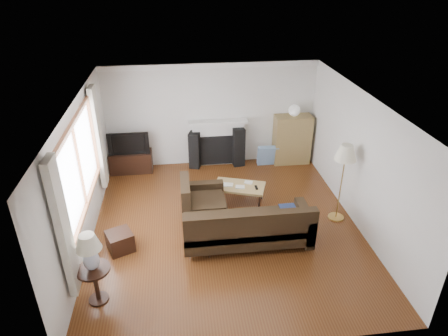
{
  "coord_description": "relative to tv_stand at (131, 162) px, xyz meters",
  "views": [
    {
      "loc": [
        -0.81,
        -6.25,
        4.59
      ],
      "look_at": [
        0.0,
        0.3,
        1.1
      ],
      "focal_mm": 32.0,
      "sensor_mm": 36.0,
      "label": 1
    }
  ],
  "objects": [
    {
      "name": "room",
      "position": [
        1.97,
        -2.5,
        1.0
      ],
      "size": [
        5.1,
        5.6,
        2.54
      ],
      "color": "#542C12",
      "rests_on": "ground"
    },
    {
      "name": "window",
      "position": [
        -0.48,
        -2.7,
        1.3
      ],
      "size": [
        0.12,
        2.74,
        1.54
      ],
      "primitive_type": "cube",
      "color": "brown",
      "rests_on": "room"
    },
    {
      "name": "curtain_near",
      "position": [
        -0.43,
        -4.22,
        1.15
      ],
      "size": [
        0.1,
        0.35,
        2.1
      ],
      "primitive_type": "cube",
      "color": "beige",
      "rests_on": "room"
    },
    {
      "name": "curtain_far",
      "position": [
        -0.43,
        -1.18,
        1.15
      ],
      "size": [
        0.1,
        0.35,
        2.1
      ],
      "primitive_type": "cube",
      "color": "beige",
      "rests_on": "room"
    },
    {
      "name": "fireplace",
      "position": [
        2.12,
        0.14,
        0.33
      ],
      "size": [
        1.4,
        0.26,
        1.15
      ],
      "primitive_type": "cube",
      "color": "white",
      "rests_on": "room"
    },
    {
      "name": "tv_stand",
      "position": [
        0.0,
        0.0,
        0.0
      ],
      "size": [
        0.99,
        0.45,
        0.5
      ],
      "primitive_type": "cube",
      "color": "black",
      "rests_on": "ground"
    },
    {
      "name": "television",
      "position": [
        0.0,
        0.0,
        0.52
      ],
      "size": [
        0.94,
        0.12,
        0.54
      ],
      "primitive_type": "imported",
      "color": "black",
      "rests_on": "tv_stand"
    },
    {
      "name": "speaker_left",
      "position": [
        1.54,
        0.04,
        0.2
      ],
      "size": [
        0.33,
        0.36,
        0.9
      ],
      "primitive_type": "cube",
      "rotation": [
        0.0,
        0.0,
        -0.29
      ],
      "color": "black",
      "rests_on": "ground"
    },
    {
      "name": "speaker_right",
      "position": [
        2.6,
        0.04,
        0.24
      ],
      "size": [
        0.31,
        0.36,
        0.97
      ],
      "primitive_type": "cube",
      "rotation": [
        0.0,
        0.0,
        0.14
      ],
      "color": "black",
      "rests_on": "ground"
    },
    {
      "name": "bookshelf",
      "position": [
        3.94,
        0.01,
        0.36
      ],
      "size": [
        0.89,
        0.42,
        1.22
      ],
      "primitive_type": "cube",
      "color": "olive",
      "rests_on": "ground"
    },
    {
      "name": "globe_lamp",
      "position": [
        3.94,
        0.01,
        1.11
      ],
      "size": [
        0.27,
        0.27,
        0.27
      ],
      "primitive_type": "sphere",
      "color": "white",
      "rests_on": "bookshelf"
    },
    {
      "name": "sectional_sofa",
      "position": [
        2.28,
        -3.04,
        0.15
      ],
      "size": [
        2.47,
        1.8,
        0.8
      ],
      "primitive_type": "cube",
      "color": "black",
      "rests_on": "ground"
    },
    {
      "name": "coffee_table",
      "position": [
        2.36,
        -1.69,
        -0.05
      ],
      "size": [
        1.16,
        0.86,
        0.4
      ],
      "primitive_type": "cube",
      "rotation": [
        0.0,
        0.0,
        -0.33
      ],
      "color": "#A6894F",
      "rests_on": "ground"
    },
    {
      "name": "footstool",
      "position": [
        0.04,
        -2.97,
        -0.07
      ],
      "size": [
        0.55,
        0.55,
        0.35
      ],
      "primitive_type": "cube",
      "rotation": [
        0.0,
        0.0,
        0.41
      ],
      "color": "black",
      "rests_on": "ground"
    },
    {
      "name": "floor_lamp",
      "position": [
        4.18,
        -2.51,
        0.55
      ],
      "size": [
        0.53,
        0.53,
        1.59
      ],
      "primitive_type": "cube",
      "rotation": [
        0.0,
        0.0,
        -0.36
      ],
      "color": "#B0873D",
      "rests_on": "ground"
    },
    {
      "name": "side_table",
      "position": [
        -0.18,
        -4.13,
        0.06
      ],
      "size": [
        0.49,
        0.49,
        0.61
      ],
      "primitive_type": "cube",
      "color": "black",
      "rests_on": "ground"
    },
    {
      "name": "table_lamp",
      "position": [
        -0.18,
        -4.13,
        0.66
      ],
      "size": [
        0.37,
        0.37,
        0.59
      ],
      "primitive_type": "cube",
      "color": "silver",
      "rests_on": "side_table"
    }
  ]
}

